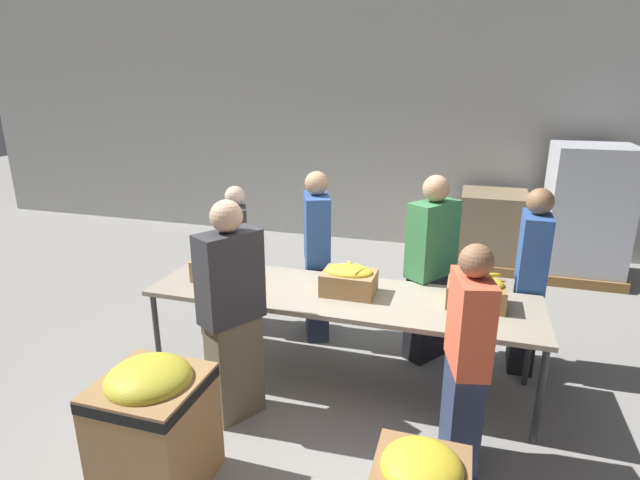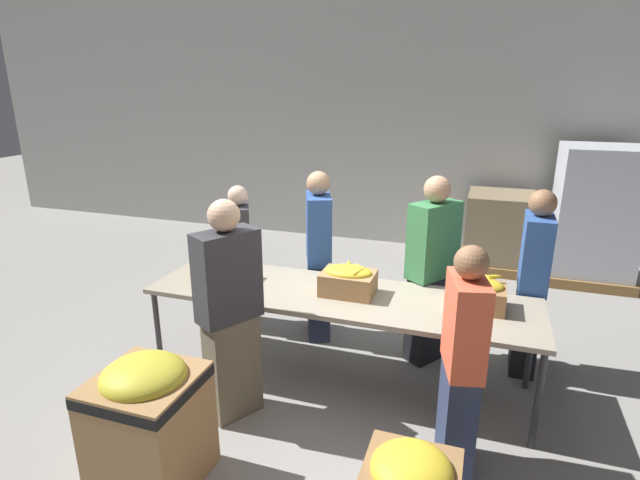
# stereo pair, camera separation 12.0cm
# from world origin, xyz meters

# --- Properties ---
(ground_plane) EXTENTS (30.00, 30.00, 0.00)m
(ground_plane) POSITION_xyz_m (0.00, 0.00, 0.00)
(ground_plane) COLOR gray
(wall_back) EXTENTS (16.00, 0.08, 4.00)m
(wall_back) POSITION_xyz_m (0.00, 4.12, 2.00)
(wall_back) COLOR #B7B7B2
(wall_back) RESTS_ON ground_plane
(sorting_table) EXTENTS (3.25, 0.89, 0.82)m
(sorting_table) POSITION_xyz_m (0.00, 0.00, 0.77)
(sorting_table) COLOR #9E937F
(sorting_table) RESTS_ON ground_plane
(banana_box_0) EXTENTS (0.47, 0.30, 0.26)m
(banana_box_0) POSITION_xyz_m (-1.10, -0.02, 0.94)
(banana_box_0) COLOR tan
(banana_box_0) RESTS_ON sorting_table
(banana_box_1) EXTENTS (0.44, 0.32, 0.25)m
(banana_box_1) POSITION_xyz_m (0.07, 0.03, 0.94)
(banana_box_1) COLOR #A37A4C
(banana_box_1) RESTS_ON sorting_table
(banana_box_2) EXTENTS (0.45, 0.34, 0.26)m
(banana_box_2) POSITION_xyz_m (1.08, 0.10, 0.94)
(banana_box_2) COLOR olive
(banana_box_2) RESTS_ON sorting_table
(volunteer_0) EXTENTS (0.46, 0.52, 1.75)m
(volunteer_0) POSITION_xyz_m (0.68, 0.63, 0.87)
(volunteer_0) COLOR black
(volunteer_0) RESTS_ON ground_plane
(volunteer_1) EXTENTS (0.44, 0.52, 1.74)m
(volunteer_1) POSITION_xyz_m (-0.65, -0.71, 0.86)
(volunteer_1) COLOR #6B604C
(volunteer_1) RESTS_ON ground_plane
(volunteer_2) EXTENTS (0.23, 0.45, 1.67)m
(volunteer_2) POSITION_xyz_m (1.54, 0.70, 0.83)
(volunteer_2) COLOR black
(volunteer_2) RESTS_ON ground_plane
(volunteer_3) EXTENTS (0.37, 0.46, 1.52)m
(volunteer_3) POSITION_xyz_m (-1.28, 0.70, 0.76)
(volunteer_3) COLOR #6B604C
(volunteer_3) RESTS_ON ground_plane
(volunteer_4) EXTENTS (0.38, 0.51, 1.71)m
(volunteer_4) POSITION_xyz_m (-0.43, 0.73, 0.85)
(volunteer_4) COLOR #2D3856
(volunteer_4) RESTS_ON ground_plane
(volunteer_5) EXTENTS (0.30, 0.46, 1.58)m
(volunteer_5) POSITION_xyz_m (1.04, -0.73, 0.79)
(volunteer_5) COLOR #2D3856
(volunteer_5) RESTS_ON ground_plane
(donation_bin_0) EXTENTS (0.62, 0.62, 0.89)m
(donation_bin_0) POSITION_xyz_m (-0.81, -1.51, 0.47)
(donation_bin_0) COLOR #A37A4C
(donation_bin_0) RESTS_ON ground_plane
(pallet_stack_0) EXTENTS (1.04, 1.04, 1.76)m
(pallet_stack_0) POSITION_xyz_m (2.45, 3.34, 0.87)
(pallet_stack_0) COLOR olive
(pallet_stack_0) RESTS_ON ground_plane
(pallet_stack_1) EXTENTS (0.96, 0.96, 1.06)m
(pallet_stack_1) POSITION_xyz_m (1.31, 3.43, 0.52)
(pallet_stack_1) COLOR olive
(pallet_stack_1) RESTS_ON ground_plane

